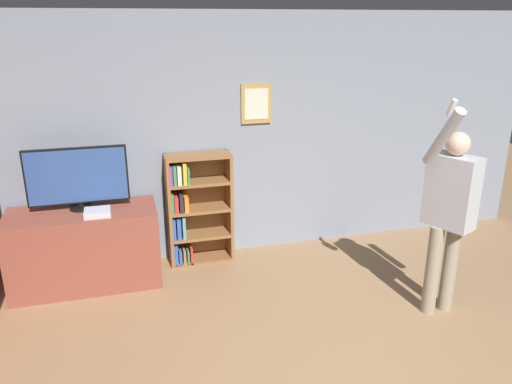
# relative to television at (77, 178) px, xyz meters

# --- Properties ---
(wall_back) EXTENTS (7.17, 0.09, 2.70)m
(wall_back) POSITION_rel_television_xyz_m (1.79, 0.33, 0.22)
(wall_back) COLOR gray
(wall_back) RESTS_ON ground_plane
(tv_ledge) EXTENTS (1.46, 0.64, 0.80)m
(tv_ledge) POSITION_rel_television_xyz_m (0.00, -0.07, -0.73)
(tv_ledge) COLOR brown
(tv_ledge) RESTS_ON ground_plane
(television) EXTENTS (0.97, 0.22, 0.63)m
(television) POSITION_rel_television_xyz_m (0.00, 0.00, 0.00)
(television) COLOR black
(television) RESTS_ON tv_ledge
(game_console) EXTENTS (0.25, 0.21, 0.06)m
(game_console) POSITION_rel_television_xyz_m (0.16, -0.23, -0.30)
(game_console) COLOR silver
(game_console) RESTS_ON tv_ledge
(bookshelf) EXTENTS (0.71, 0.28, 1.24)m
(bookshelf) POSITION_rel_television_xyz_m (1.15, 0.15, -0.51)
(bookshelf) COLOR brown
(bookshelf) RESTS_ON ground_plane
(person) EXTENTS (0.57, 0.57, 2.02)m
(person) POSITION_rel_television_xyz_m (3.18, -1.48, -0.09)
(person) COLOR gray
(person) RESTS_ON ground_plane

